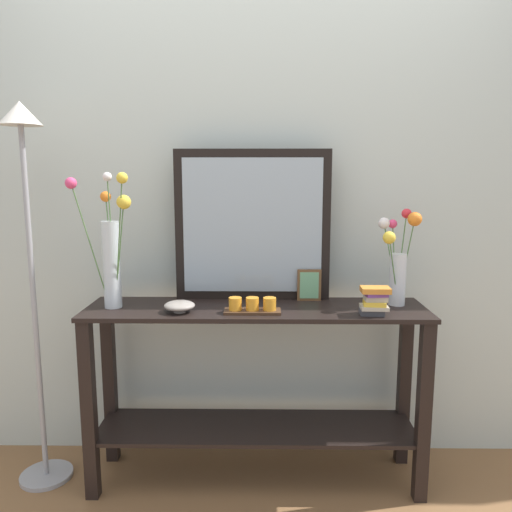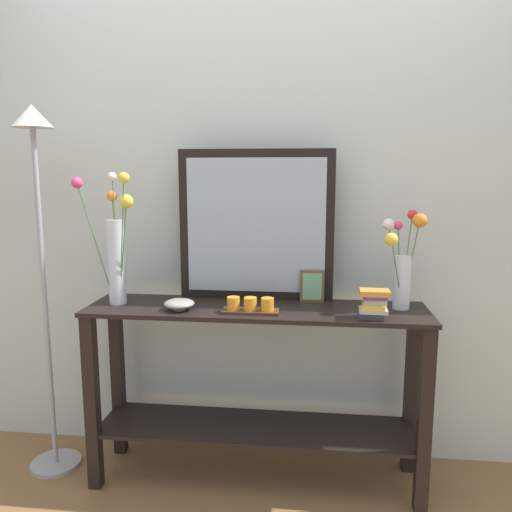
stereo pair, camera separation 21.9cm
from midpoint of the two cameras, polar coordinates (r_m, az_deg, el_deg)
name	(u,v)px [view 2 (the right image)]	position (r m, az deg, el deg)	size (l,w,h in m)	color
ground_plane	(256,479)	(2.59, 2.65, -24.28)	(7.00, 6.00, 0.02)	brown
wall_back	(263,190)	(2.47, 3.38, 7.57)	(6.40, 0.08, 2.70)	beige
console_table	(256,374)	(2.34, 2.75, -13.40)	(1.53, 0.38, 0.84)	black
mirror_leaning	(256,225)	(2.33, 2.69, 3.50)	(0.73, 0.03, 0.71)	black
tall_vase_left	(116,248)	(2.30, -13.22, 0.92)	(0.27, 0.20, 0.60)	silver
vase_right	(403,263)	(2.30, 19.12, -0.77)	(0.18, 0.18, 0.44)	silver
candle_tray	(250,306)	(2.15, 2.28, -5.82)	(0.24, 0.09, 0.07)	#472D1C
picture_frame_small	(312,286)	(2.34, 9.14, -3.48)	(0.11, 0.01, 0.15)	brown
decorative_bowl	(179,304)	(2.20, -5.99, -5.51)	(0.13, 0.13, 0.05)	#9E9389
book_stack	(374,303)	(2.14, 16.23, -5.29)	(0.12, 0.10, 0.12)	#424247
floor_lamp	(40,231)	(2.44, -21.24, 2.70)	(0.24, 0.24, 1.73)	#9E9EA3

